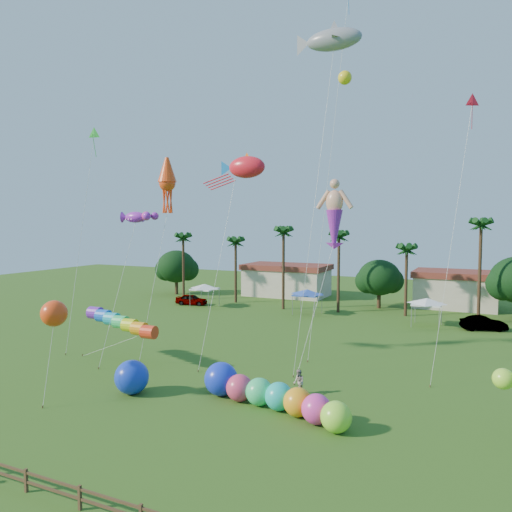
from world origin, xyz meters
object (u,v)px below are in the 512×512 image
at_px(car_b, 484,323).
at_px(blue_ball, 132,377).
at_px(caterpillar_inflatable, 268,394).
at_px(car_a, 191,300).
at_px(spectator_b, 299,382).

bearing_deg(car_b, blue_ball, 128.50).
relative_size(caterpillar_inflatable, blue_ball, 4.73).
bearing_deg(car_a, car_b, -101.79).
bearing_deg(caterpillar_inflatable, car_a, 144.30).
distance_m(caterpillar_inflatable, blue_ball, 9.28).
distance_m(spectator_b, blue_ball, 10.96).
height_order(car_b, caterpillar_inflatable, caterpillar_inflatable).
bearing_deg(blue_ball, car_b, 56.55).
height_order(car_b, blue_ball, blue_ball).
relative_size(car_b, caterpillar_inflatable, 0.43).
distance_m(car_a, caterpillar_inflatable, 38.75).
bearing_deg(caterpillar_inflatable, blue_ball, -156.56).
bearing_deg(car_a, blue_ball, -164.74).
bearing_deg(spectator_b, blue_ball, -103.11).
bearing_deg(spectator_b, caterpillar_inflatable, -51.73).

